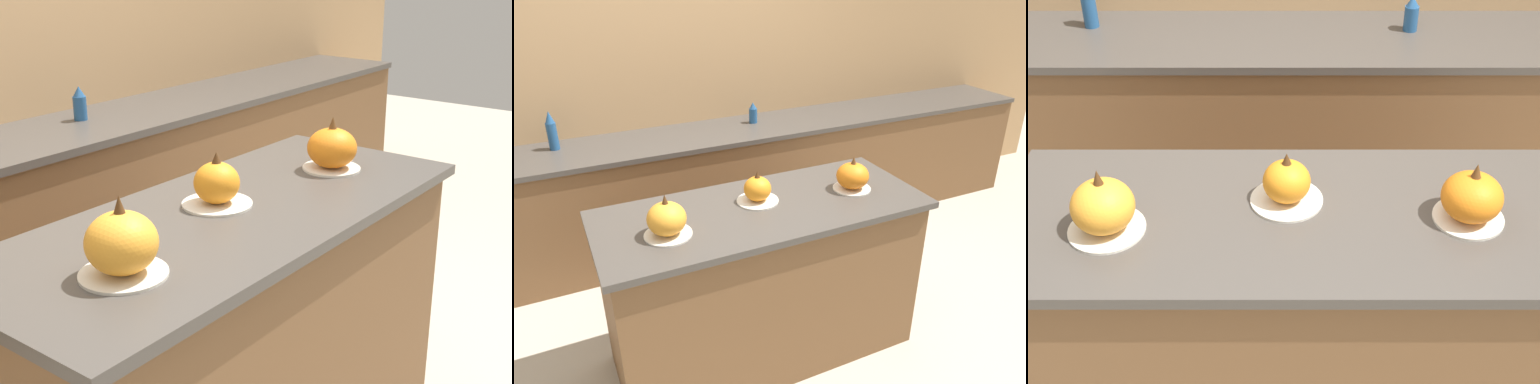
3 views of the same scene
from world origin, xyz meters
The scene contains 5 objects.
kitchen_island centered at (0.00, 0.00, 0.47)m, with size 1.69×0.70×0.94m.
pumpkin_cake_left centered at (-0.51, -0.07, 1.02)m, with size 0.22×0.22×0.21m.
pumpkin_cake_center centered at (0.00, 0.07, 1.00)m, with size 0.22×0.22×0.17m.
pumpkin_cake_right centered at (0.52, -0.02, 1.01)m, with size 0.21×0.21×0.19m.
bottle_short centered at (0.56, 1.39, 0.98)m, with size 0.06×0.06×0.16m.
Camera 1 is at (-1.55, -1.27, 1.70)m, focal length 50.00 mm.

